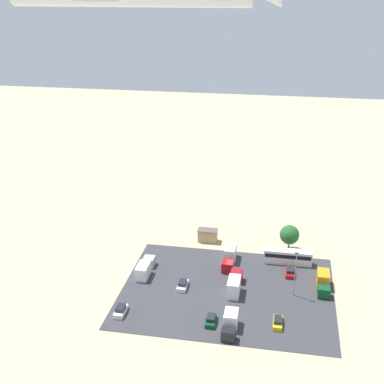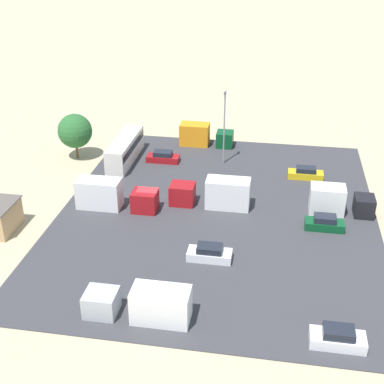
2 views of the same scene
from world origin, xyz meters
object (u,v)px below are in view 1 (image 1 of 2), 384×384
(parked_car_0, at_px, (290,272))
(parked_truck_3, at_px, (230,257))
(parked_car_1, at_px, (211,320))
(parked_car_3, at_px, (278,322))
(parked_truck_0, at_px, (145,268))
(shed_building, at_px, (208,235))
(parked_truck_2, at_px, (235,284))
(parked_truck_4, at_px, (323,282))
(parked_truck_1, at_px, (230,323))
(bus, at_px, (288,256))
(parked_car_2, at_px, (121,310))
(parked_car_4, at_px, (183,285))

(parked_car_0, xyz_separation_m, parked_truck_3, (14.04, -2.92, 0.94))
(parked_car_1, bearing_deg, parked_car_3, 7.89)
(parked_truck_0, bearing_deg, parked_car_0, 9.62)
(shed_building, xyz_separation_m, parked_truck_2, (-9.22, 21.90, 0.08))
(parked_truck_3, bearing_deg, parked_car_0, 168.24)
(parked_truck_4, bearing_deg, parked_truck_1, 45.40)
(shed_building, distance_m, parked_truck_0, 21.82)
(parked_car_0, bearing_deg, parked_truck_0, -170.38)
(bus, xyz_separation_m, parked_car_2, (32.25, 26.48, -1.11))
(parked_car_1, height_order, parked_truck_2, parked_truck_2)
(parked_car_3, height_order, parked_car_4, parked_car_4)
(parked_car_0, height_order, parked_truck_2, parked_truck_2)
(parked_car_2, bearing_deg, parked_truck_2, 30.50)
(shed_building, xyz_separation_m, parked_car_4, (1.86, 22.83, -0.87))
(bus, xyz_separation_m, parked_truck_0, (31.58, 10.64, -0.43))
(bus, bearing_deg, parked_truck_4, 38.01)
(bus, height_order, parked_truck_4, bus)
(parked_truck_2, bearing_deg, parked_truck_4, 12.65)
(parked_car_2, bearing_deg, parked_car_0, 32.93)
(bus, relative_size, parked_truck_0, 1.22)
(parked_car_3, relative_size, parked_truck_3, 0.48)
(parked_car_2, distance_m, parked_truck_0, 15.87)
(parked_car_1, distance_m, parked_car_4, 13.94)
(shed_building, xyz_separation_m, parked_car_0, (-20.82, 13.14, -0.88))
(bus, relative_size, parked_truck_2, 1.18)
(parked_car_0, xyz_separation_m, parked_car_2, (32.89, 21.31, 0.06))
(parked_car_0, relative_size, parked_car_3, 0.99)
(bus, relative_size, parked_car_2, 2.52)
(parked_car_4, bearing_deg, parked_car_3, 154.65)
(shed_building, height_order, parked_truck_0, shed_building)
(parked_car_1, xyz_separation_m, parked_truck_3, (-0.76, -24.12, 0.91))
(parked_truck_0, bearing_deg, shed_building, 58.48)
(bus, height_order, parked_truck_0, bus)
(parked_car_4, bearing_deg, parked_truck_1, 132.02)
(shed_building, xyz_separation_m, parked_car_3, (-18.72, 32.57, -0.89))
(parked_truck_0, distance_m, parked_truck_2, 20.89)
(shed_building, bearing_deg, parked_car_3, 119.88)
(shed_building, xyz_separation_m, parked_car_2, (12.08, 34.44, -0.82))
(parked_car_3, height_order, parked_truck_1, parked_truck_1)
(shed_building, relative_size, parked_car_0, 1.10)
(parked_car_2, distance_m, parked_car_3, 30.85)
(parked_car_4, distance_m, parked_truck_2, 11.16)
(parked_car_0, height_order, parked_truck_0, parked_truck_0)
(parked_car_4, xyz_separation_m, parked_truck_3, (-8.63, -12.61, 0.93))
(shed_building, xyz_separation_m, parked_truck_3, (-6.78, 10.21, 0.06))
(parked_car_1, height_order, parked_truck_3, parked_truck_3)
(parked_car_2, relative_size, parked_car_4, 1.00)
(bus, bearing_deg, parked_truck_2, -38.17)
(parked_car_2, bearing_deg, parked_truck_0, 87.57)
(parked_car_0, bearing_deg, bus, 97.07)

